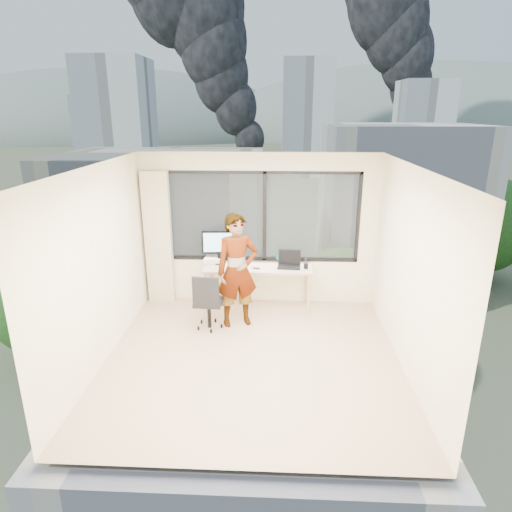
# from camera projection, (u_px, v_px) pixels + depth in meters

# --- Properties ---
(floor) EXTENTS (4.00, 4.00, 0.01)m
(floor) POSITION_uv_depth(u_px,v_px,m) (253.00, 358.00, 6.07)
(floor) COLOR tan
(floor) RESTS_ON ground
(ceiling) EXTENTS (4.00, 4.00, 0.01)m
(ceiling) POSITION_uv_depth(u_px,v_px,m) (252.00, 167.00, 5.25)
(ceiling) COLOR white
(ceiling) RESTS_ON ground
(wall_front) EXTENTS (4.00, 0.01, 2.60)m
(wall_front) POSITION_uv_depth(u_px,v_px,m) (239.00, 349.00, 3.77)
(wall_front) COLOR beige
(wall_front) RESTS_ON ground
(wall_left) EXTENTS (0.01, 4.00, 2.60)m
(wall_left) POSITION_uv_depth(u_px,v_px,m) (99.00, 267.00, 5.75)
(wall_left) COLOR beige
(wall_left) RESTS_ON ground
(wall_right) EXTENTS (0.01, 4.00, 2.60)m
(wall_right) POSITION_uv_depth(u_px,v_px,m) (410.00, 272.00, 5.57)
(wall_right) COLOR beige
(wall_right) RESTS_ON ground
(window_wall) EXTENTS (3.30, 0.16, 1.55)m
(window_wall) POSITION_uv_depth(u_px,v_px,m) (262.00, 217.00, 7.49)
(window_wall) COLOR black
(window_wall) RESTS_ON ground
(curtain) EXTENTS (0.45, 0.14, 2.30)m
(curtain) POSITION_uv_depth(u_px,v_px,m) (158.00, 238.00, 7.57)
(curtain) COLOR beige
(curtain) RESTS_ON floor
(desk) EXTENTS (1.80, 0.60, 0.75)m
(desk) POSITION_uv_depth(u_px,v_px,m) (258.00, 287.00, 7.53)
(desk) COLOR tan
(desk) RESTS_ON floor
(chair) EXTENTS (0.50, 0.50, 0.93)m
(chair) POSITION_uv_depth(u_px,v_px,m) (209.00, 300.00, 6.79)
(chair) COLOR black
(chair) RESTS_ON floor
(person) EXTENTS (0.76, 0.62, 1.79)m
(person) POSITION_uv_depth(u_px,v_px,m) (237.00, 271.00, 6.79)
(person) COLOR #2D2D33
(person) RESTS_ON floor
(monitor) EXTENTS (0.58, 0.17, 0.58)m
(monitor) POSITION_uv_depth(u_px,v_px,m) (219.00, 247.00, 7.49)
(monitor) COLOR black
(monitor) RESTS_ON desk
(game_console) EXTENTS (0.36, 0.31, 0.08)m
(game_console) POSITION_uv_depth(u_px,v_px,m) (215.00, 259.00, 7.62)
(game_console) COLOR white
(game_console) RESTS_ON desk
(laptop) EXTENTS (0.40, 0.42, 0.24)m
(laptop) POSITION_uv_depth(u_px,v_px,m) (289.00, 260.00, 7.33)
(laptop) COLOR black
(laptop) RESTS_ON desk
(cellphone) EXTENTS (0.12, 0.08, 0.01)m
(cellphone) POSITION_uv_depth(u_px,v_px,m) (256.00, 268.00, 7.31)
(cellphone) COLOR black
(cellphone) RESTS_ON desk
(pen_cup) EXTENTS (0.09, 0.09, 0.09)m
(pen_cup) POSITION_uv_depth(u_px,v_px,m) (306.00, 266.00, 7.30)
(pen_cup) COLOR black
(pen_cup) RESTS_ON desk
(handbag) EXTENTS (0.30, 0.18, 0.22)m
(handbag) POSITION_uv_depth(u_px,v_px,m) (284.00, 257.00, 7.54)
(handbag) COLOR #0C4B47
(handbag) RESTS_ON desk
(exterior_ground) EXTENTS (400.00, 400.00, 0.04)m
(exterior_ground) POSITION_uv_depth(u_px,v_px,m) (276.00, 175.00, 124.27)
(exterior_ground) COLOR #515B3D
(exterior_ground) RESTS_ON ground
(near_bldg_a) EXTENTS (16.00, 12.00, 14.00)m
(near_bldg_a) POSITION_uv_depth(u_px,v_px,m) (166.00, 238.00, 37.13)
(near_bldg_a) COLOR beige
(near_bldg_a) RESTS_ON exterior_ground
(near_bldg_b) EXTENTS (14.00, 13.00, 16.00)m
(near_bldg_b) POSITION_uv_depth(u_px,v_px,m) (396.00, 209.00, 43.45)
(near_bldg_b) COLOR white
(near_bldg_b) RESTS_ON exterior_ground
(far_tower_a) EXTENTS (14.00, 14.00, 28.00)m
(far_tower_a) POSITION_uv_depth(u_px,v_px,m) (119.00, 126.00, 97.76)
(far_tower_a) COLOR silver
(far_tower_a) RESTS_ON exterior_ground
(far_tower_b) EXTENTS (13.00, 13.00, 30.00)m
(far_tower_b) POSITION_uv_depth(u_px,v_px,m) (307.00, 119.00, 119.19)
(far_tower_b) COLOR silver
(far_tower_b) RESTS_ON exterior_ground
(far_tower_c) EXTENTS (15.00, 15.00, 26.00)m
(far_tower_c) POSITION_uv_depth(u_px,v_px,m) (422.00, 125.00, 137.10)
(far_tower_c) COLOR silver
(far_tower_c) RESTS_ON exterior_ground
(far_tower_d) EXTENTS (16.00, 14.00, 22.00)m
(far_tower_d) POSITION_uv_depth(u_px,v_px,m) (103.00, 129.00, 151.99)
(far_tower_d) COLOR silver
(far_tower_d) RESTS_ON exterior_ground
(hill_a) EXTENTS (288.00, 216.00, 90.00)m
(hill_a) POSITION_uv_depth(u_px,v_px,m) (112.00, 135.00, 319.40)
(hill_a) COLOR slate
(hill_a) RESTS_ON exterior_ground
(hill_b) EXTENTS (300.00, 220.00, 96.00)m
(hill_b) POSITION_uv_depth(u_px,v_px,m) (420.00, 136.00, 309.38)
(hill_b) COLOR slate
(hill_b) RESTS_ON exterior_ground
(tree_a) EXTENTS (7.00, 7.00, 8.00)m
(tree_a) POSITION_uv_depth(u_px,v_px,m) (42.00, 310.00, 30.80)
(tree_a) COLOR #1B521B
(tree_a) RESTS_ON exterior_ground
(tree_b) EXTENTS (7.60, 7.60, 9.00)m
(tree_b) POSITION_uv_depth(u_px,v_px,m) (338.00, 338.00, 25.94)
(tree_b) COLOR #1B521B
(tree_b) RESTS_ON exterior_ground
(tree_c) EXTENTS (8.40, 8.40, 10.00)m
(tree_c) POSITION_uv_depth(u_px,v_px,m) (485.00, 234.00, 45.83)
(tree_c) COLOR #1B521B
(tree_c) RESTS_ON exterior_ground
(smoke_plume_b) EXTENTS (30.00, 18.00, 70.00)m
(smoke_plume_b) POSITION_uv_depth(u_px,v_px,m) (434.00, 40.00, 156.31)
(smoke_plume_b) COLOR black
(smoke_plume_b) RESTS_ON exterior_ground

